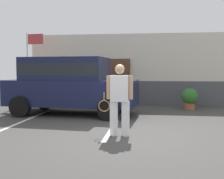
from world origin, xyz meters
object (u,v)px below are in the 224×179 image
flag_pole (31,56)px  potted_plant_by_porch (190,98)px  tennis_player_man (119,99)px  parked_suv (70,83)px

flag_pole → potted_plant_by_porch: bearing=-3.3°
tennis_player_man → flag_pole: size_ratio=0.54×
parked_suv → flag_pole: flag_pole is taller
parked_suv → potted_plant_by_porch: 4.86m
tennis_player_man → flag_pole: flag_pole is taller
tennis_player_man → flag_pole: bearing=-48.1°
parked_suv → potted_plant_by_porch: size_ratio=5.47×
potted_plant_by_porch → flag_pole: bearing=176.7°
potted_plant_by_porch → tennis_player_man: bearing=-116.1°
tennis_player_man → parked_suv: bearing=-54.0°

